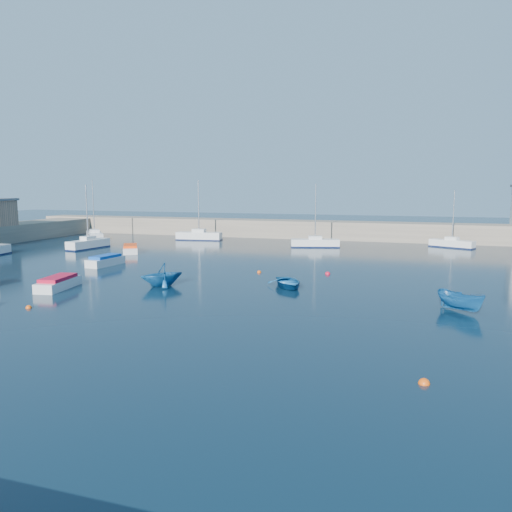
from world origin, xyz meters
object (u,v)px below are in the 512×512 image
(sailboat_7, at_px, (452,243))
(dinghy_center, at_px, (288,282))
(sailboat_5, at_px, (199,236))
(motorboat_1, at_px, (106,261))
(sailboat_3, at_px, (88,244))
(sailboat_4, at_px, (95,235))
(motorboat_0, at_px, (58,283))
(motorboat_2, at_px, (130,249))
(dinghy_right, at_px, (461,301))
(sailboat_6, at_px, (315,243))
(dinghy_left, at_px, (162,275))

(sailboat_7, height_order, dinghy_center, sailboat_7)
(sailboat_5, height_order, motorboat_1, sailboat_5)
(sailboat_3, distance_m, sailboat_4, 11.35)
(dinghy_center, bearing_deg, motorboat_0, 169.53)
(motorboat_2, xyz_separation_m, dinghy_right, (34.56, -18.07, 0.20))
(sailboat_6, height_order, motorboat_0, sailboat_6)
(sailboat_5, bearing_deg, motorboat_0, 179.92)
(motorboat_1, bearing_deg, motorboat_2, 113.41)
(sailboat_3, relative_size, dinghy_left, 2.32)
(sailboat_4, relative_size, motorboat_1, 1.99)
(sailboat_3, xyz_separation_m, motorboat_2, (6.98, -1.63, -0.17))
(sailboat_3, xyz_separation_m, motorboat_1, (10.00, -10.89, -0.13))
(sailboat_5, xyz_separation_m, sailboat_7, (34.17, 1.60, -0.09))
(sailboat_4, height_order, motorboat_2, sailboat_4)
(sailboat_5, relative_size, dinghy_left, 2.53)
(sailboat_3, distance_m, motorboat_0, 25.36)
(sailboat_5, xyz_separation_m, dinghy_right, (32.65, -33.17, -0.00))
(sailboat_4, height_order, sailboat_7, sailboat_4)
(dinghy_left, bearing_deg, dinghy_center, 53.55)
(dinghy_center, relative_size, dinghy_right, 1.11)
(sailboat_6, distance_m, motorboat_1, 26.82)
(sailboat_5, bearing_deg, dinghy_center, -151.89)
(sailboat_5, height_order, sailboat_6, sailboat_5)
(motorboat_1, height_order, dinghy_center, motorboat_1)
(sailboat_5, relative_size, dinghy_right, 2.60)
(sailboat_7, bearing_deg, sailboat_3, 135.07)
(sailboat_3, distance_m, dinghy_right, 45.98)
(motorboat_2, bearing_deg, sailboat_6, -0.43)
(motorboat_1, relative_size, dinghy_right, 1.31)
(dinghy_center, distance_m, dinghy_left, 9.77)
(sailboat_3, xyz_separation_m, sailboat_7, (43.07, 15.08, -0.07))
(sailboat_5, relative_size, motorboat_1, 1.99)
(sailboat_3, bearing_deg, sailboat_6, 29.56)
(sailboat_5, distance_m, sailboat_7, 34.21)
(sailboat_5, height_order, dinghy_center, sailboat_5)
(sailboat_4, distance_m, dinghy_left, 38.20)
(dinghy_center, bearing_deg, sailboat_7, 36.20)
(motorboat_2, bearing_deg, motorboat_1, -103.71)
(sailboat_6, bearing_deg, motorboat_0, 141.47)
(motorboat_2, relative_size, dinghy_center, 1.28)
(motorboat_0, xyz_separation_m, motorboat_2, (-6.28, 19.99, -0.01))
(motorboat_2, bearing_deg, sailboat_7, -6.92)
(sailboat_3, bearing_deg, dinghy_center, -19.66)
(dinghy_right, bearing_deg, motorboat_0, 135.10)
(sailboat_4, bearing_deg, dinghy_center, -75.95)
(motorboat_2, distance_m, dinghy_right, 39.00)
(dinghy_right, bearing_deg, sailboat_3, 105.84)
(sailboat_5, bearing_deg, dinghy_right, -142.62)
(motorboat_1, distance_m, dinghy_left, 12.52)
(sailboat_6, xyz_separation_m, dinghy_center, (3.09, -26.02, -0.18))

